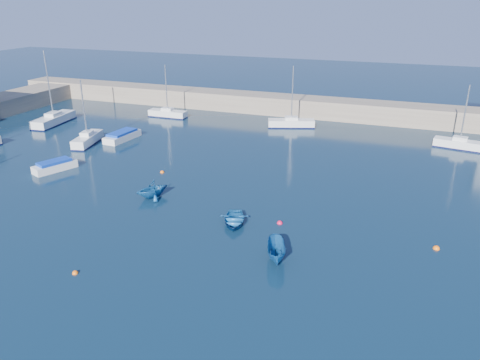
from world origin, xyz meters
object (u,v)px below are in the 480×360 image
(sailboat_4, at_px, (54,119))
(dinghy_center, at_px, (234,220))
(sailboat_7, at_px, (459,144))
(sailboat_6, at_px, (291,123))
(motorboat_1, at_px, (55,166))
(motorboat_2, at_px, (122,136))
(sailboat_3, at_px, (88,139))
(dinghy_right, at_px, (277,251))
(sailboat_5, at_px, (168,113))
(dinghy_left, at_px, (152,189))

(sailboat_4, bearing_deg, dinghy_center, -36.74)
(sailboat_7, bearing_deg, sailboat_6, 93.81)
(sailboat_4, height_order, motorboat_1, sailboat_4)
(sailboat_4, relative_size, motorboat_1, 2.19)
(sailboat_7, height_order, motorboat_2, sailboat_7)
(sailboat_3, relative_size, dinghy_right, 2.31)
(motorboat_1, relative_size, motorboat_2, 0.84)
(sailboat_4, bearing_deg, sailboat_7, 1.24)
(sailboat_5, bearing_deg, sailboat_7, -92.63)
(sailboat_4, xyz_separation_m, dinghy_right, (38.73, -23.64, -0.00))
(sailboat_5, height_order, sailboat_7, sailboat_5)
(dinghy_center, bearing_deg, dinghy_right, -58.28)
(sailboat_3, relative_size, motorboat_2, 1.41)
(sailboat_6, bearing_deg, dinghy_right, 173.80)
(dinghy_right, bearing_deg, motorboat_1, 142.88)
(sailboat_7, height_order, motorboat_1, sailboat_7)
(dinghy_center, bearing_deg, motorboat_1, 149.30)
(sailboat_3, relative_size, motorboat_1, 1.68)
(motorboat_1, bearing_deg, sailboat_3, 128.83)
(dinghy_left, bearing_deg, dinghy_center, 17.85)
(motorboat_2, distance_m, dinghy_left, 18.77)
(sailboat_6, distance_m, dinghy_right, 34.25)
(dinghy_center, bearing_deg, sailboat_3, 132.64)
(sailboat_3, distance_m, dinghy_center, 27.43)
(dinghy_right, bearing_deg, sailboat_5, 110.15)
(sailboat_6, relative_size, motorboat_2, 1.50)
(sailboat_5, bearing_deg, dinghy_left, -154.33)
(sailboat_6, height_order, motorboat_2, sailboat_6)
(sailboat_6, bearing_deg, dinghy_center, 166.88)
(sailboat_7, relative_size, motorboat_2, 1.37)
(sailboat_3, bearing_deg, sailboat_6, 24.82)
(sailboat_4, bearing_deg, sailboat_6, 10.69)
(sailboat_5, bearing_deg, sailboat_4, 124.33)
(sailboat_7, bearing_deg, dinghy_center, 157.77)
(motorboat_1, xyz_separation_m, dinghy_right, (25.86, -8.77, 0.14))
(motorboat_2, distance_m, dinghy_right, 32.68)
(sailboat_5, distance_m, motorboat_1, 23.72)
(motorboat_1, distance_m, motorboat_2, 11.60)
(motorboat_2, relative_size, dinghy_left, 1.82)
(sailboat_3, bearing_deg, motorboat_2, 33.07)
(sailboat_7, xyz_separation_m, dinghy_right, (-12.96, -30.87, 0.07))
(sailboat_4, relative_size, motorboat_2, 1.84)
(sailboat_4, xyz_separation_m, sailboat_7, (51.70, 7.23, -0.07))
(sailboat_3, bearing_deg, dinghy_right, -44.24)
(sailboat_5, relative_size, dinghy_right, 2.27)
(sailboat_4, relative_size, dinghy_right, 3.01)
(sailboat_4, bearing_deg, sailboat_5, 27.85)
(motorboat_1, bearing_deg, sailboat_5, 112.40)
(sailboat_6, xyz_separation_m, motorboat_2, (-17.90, -13.02, -0.06))
(sailboat_5, distance_m, motorboat_2, 12.13)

